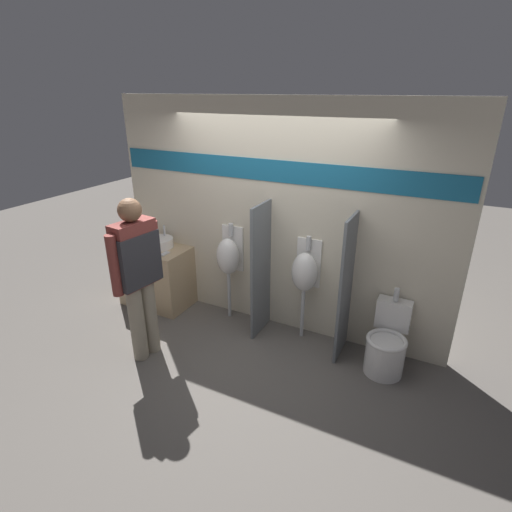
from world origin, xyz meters
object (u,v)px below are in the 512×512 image
(cell_phone, at_px, (165,254))
(toilet, at_px, (387,346))
(urinal_near_counter, at_px, (229,257))
(sink_basin, at_px, (159,243))
(urinal_far, at_px, (305,272))
(person_in_vest, at_px, (137,269))

(cell_phone, xyz_separation_m, toilet, (2.79, 0.07, -0.54))
(cell_phone, distance_m, urinal_near_counter, 0.83)
(cell_phone, distance_m, toilet, 2.84)
(urinal_near_counter, bearing_deg, sink_basin, -174.40)
(urinal_near_counter, bearing_deg, toilet, -5.51)
(urinal_far, bearing_deg, person_in_vest, -141.59)
(urinal_far, distance_m, toilet, 1.16)
(urinal_far, distance_m, person_in_vest, 1.83)
(person_in_vest, bearing_deg, toilet, -61.40)
(toilet, bearing_deg, urinal_near_counter, 174.49)
(urinal_near_counter, distance_m, toilet, 2.09)
(toilet, xyz_separation_m, person_in_vest, (-2.42, -0.93, 0.75))
(sink_basin, height_order, toilet, sink_basin)
(sink_basin, distance_m, urinal_far, 2.01)
(cell_phone, height_order, urinal_far, urinal_far)
(sink_basin, distance_m, toilet, 3.07)
(sink_basin, xyz_separation_m, toilet, (3.01, -0.09, -0.60))
(toilet, relative_size, person_in_vest, 0.48)
(cell_phone, height_order, toilet, toilet)
(urinal_far, height_order, toilet, urinal_far)
(cell_phone, relative_size, toilet, 0.16)
(urinal_far, xyz_separation_m, person_in_vest, (-1.42, -1.13, 0.20))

